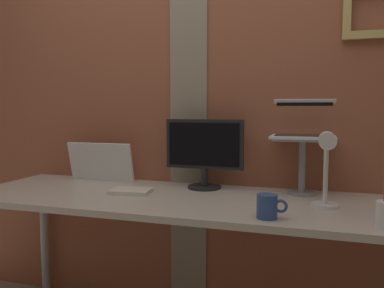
% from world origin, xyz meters
% --- Properties ---
extents(brick_wall_back, '(3.55, 0.15, 2.32)m').
position_xyz_m(brick_wall_back, '(0.00, 0.44, 1.16)').
color(brick_wall_back, '#9E563D').
rests_on(brick_wall_back, ground_plane).
extents(desk, '(2.24, 0.71, 0.77)m').
position_xyz_m(desk, '(-0.00, 0.03, 0.70)').
color(desk, beige).
rests_on(desk, ground_plane).
extents(monitor, '(0.42, 0.18, 0.37)m').
position_xyz_m(monitor, '(0.02, 0.26, 0.99)').
color(monitor, black).
rests_on(monitor, desk).
extents(laptop_stand, '(0.28, 0.22, 0.28)m').
position_xyz_m(laptop_stand, '(0.53, 0.27, 0.96)').
color(laptop_stand, gray).
rests_on(laptop_stand, desk).
extents(laptop, '(0.31, 0.30, 0.20)m').
position_xyz_m(laptop, '(0.53, 0.33, 1.10)').
color(laptop, white).
rests_on(laptop, laptop_stand).
extents(whiteboard_panel, '(0.41, 0.07, 0.23)m').
position_xyz_m(whiteboard_panel, '(-0.62, 0.29, 0.88)').
color(whiteboard_panel, white).
rests_on(whiteboard_panel, desk).
extents(desk_lamp, '(0.12, 0.20, 0.33)m').
position_xyz_m(desk_lamp, '(0.63, -0.02, 0.98)').
color(desk_lamp, white).
rests_on(desk_lamp, desk).
extents(coffee_mug, '(0.12, 0.08, 0.10)m').
position_xyz_m(coffee_mug, '(0.42, -0.22, 0.82)').
color(coffee_mug, '#2D4C8C').
rests_on(coffee_mug, desk).
extents(paper_clutter_stack, '(0.22, 0.16, 0.02)m').
position_xyz_m(paper_clutter_stack, '(-0.30, 0.03, 0.78)').
color(paper_clutter_stack, silver).
rests_on(paper_clutter_stack, desk).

